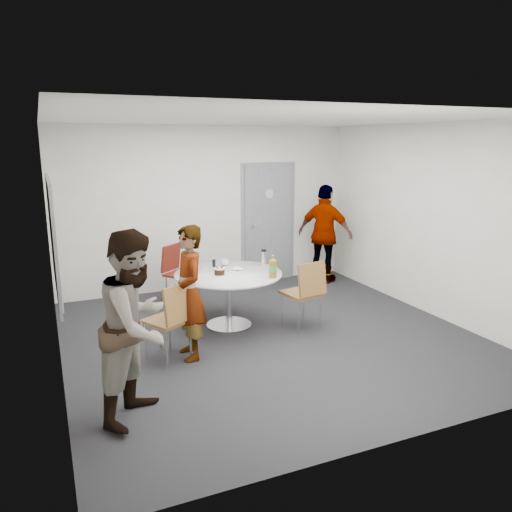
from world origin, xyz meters
name	(u,v)px	position (x,y,z in m)	size (l,w,h in m)	color
floor	(270,336)	(0.00, 0.00, 0.00)	(5.00, 5.00, 0.00)	black
ceiling	(272,119)	(0.00, 0.00, 2.70)	(5.00, 5.00, 0.00)	silver
wall_back	(208,208)	(0.00, 2.50, 1.35)	(5.00, 5.00, 0.00)	silver
wall_left	(51,250)	(-2.50, 0.00, 1.35)	(5.00, 5.00, 0.00)	silver
wall_right	(431,220)	(2.50, 0.00, 1.35)	(5.00, 5.00, 0.00)	silver
wall_front	(407,287)	(0.00, -2.50, 1.35)	(5.00, 5.00, 0.00)	silver
door	(268,223)	(1.10, 2.48, 1.03)	(1.02, 0.17, 2.12)	slate
whiteboard	(53,237)	(-2.46, 0.20, 1.45)	(0.04, 1.90, 1.25)	gray
table	(230,280)	(-0.33, 0.56, 0.64)	(1.42, 1.42, 1.04)	silver
chair_near_left	(173,314)	(-1.31, -0.23, 0.56)	(0.60, 0.62, 0.92)	brown
chair_near_right	(306,288)	(0.53, 0.04, 0.57)	(0.51, 0.55, 0.94)	brown
chair_far	(177,268)	(-0.73, 1.82, 0.56)	(0.62, 0.63, 0.91)	#5F1E13
person_main	(189,293)	(-1.11, -0.18, 0.77)	(0.56, 0.37, 1.55)	#A5C6EA
person_left	(137,325)	(-1.87, -1.21, 0.86)	(0.84, 0.65, 1.72)	white
person_right	(325,234)	(1.95, 1.95, 0.86)	(1.01, 0.42, 1.72)	black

